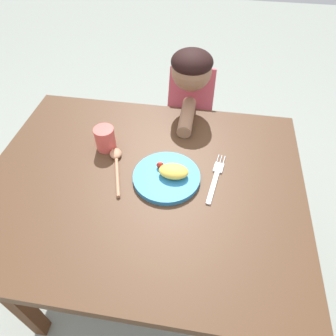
{
  "coord_description": "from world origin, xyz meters",
  "views": [
    {
      "loc": [
        0.19,
        -0.63,
        1.48
      ],
      "look_at": [
        0.08,
        0.05,
        0.74
      ],
      "focal_mm": 32.61,
      "sensor_mm": 36.0,
      "label": 1
    }
  ],
  "objects_px": {
    "fork": "(216,178)",
    "spoon": "(116,162)",
    "person": "(189,129)",
    "plate": "(168,176)",
    "drinking_cup": "(105,138)"
  },
  "relations": [
    {
      "from": "drinking_cup",
      "to": "plate",
      "type": "bearing_deg",
      "value": -25.08
    },
    {
      "from": "fork",
      "to": "spoon",
      "type": "distance_m",
      "value": 0.34
    },
    {
      "from": "person",
      "to": "spoon",
      "type": "bearing_deg",
      "value": 64.9
    },
    {
      "from": "drinking_cup",
      "to": "person",
      "type": "relative_size",
      "value": 0.09
    },
    {
      "from": "fork",
      "to": "drinking_cup",
      "type": "height_order",
      "value": "drinking_cup"
    },
    {
      "from": "fork",
      "to": "spoon",
      "type": "height_order",
      "value": "spoon"
    },
    {
      "from": "spoon",
      "to": "drinking_cup",
      "type": "xyz_separation_m",
      "value": [
        -0.06,
        0.07,
        0.03
      ]
    },
    {
      "from": "plate",
      "to": "drinking_cup",
      "type": "xyz_separation_m",
      "value": [
        -0.24,
        0.11,
        0.03
      ]
    },
    {
      "from": "plate",
      "to": "spoon",
      "type": "relative_size",
      "value": 1.02
    },
    {
      "from": "person",
      "to": "plate",
      "type": "bearing_deg",
      "value": 86.99
    },
    {
      "from": "plate",
      "to": "person",
      "type": "bearing_deg",
      "value": 86.99
    },
    {
      "from": "fork",
      "to": "spoon",
      "type": "bearing_deg",
      "value": 96.34
    },
    {
      "from": "fork",
      "to": "person",
      "type": "xyz_separation_m",
      "value": [
        -0.13,
        0.47,
        -0.19
      ]
    },
    {
      "from": "fork",
      "to": "drinking_cup",
      "type": "xyz_separation_m",
      "value": [
        -0.4,
        0.09,
        0.04
      ]
    },
    {
      "from": "fork",
      "to": "person",
      "type": "bearing_deg",
      "value": 24.24
    }
  ]
}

